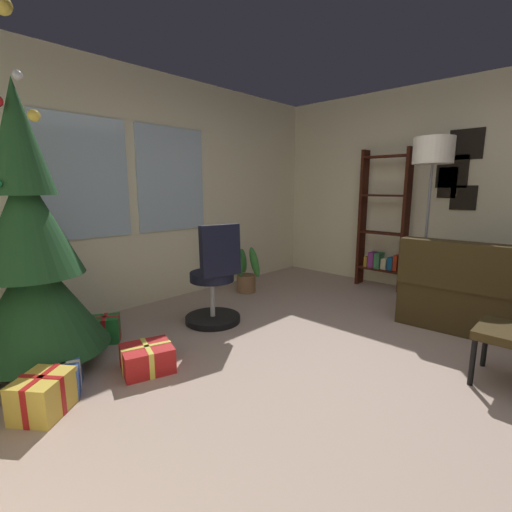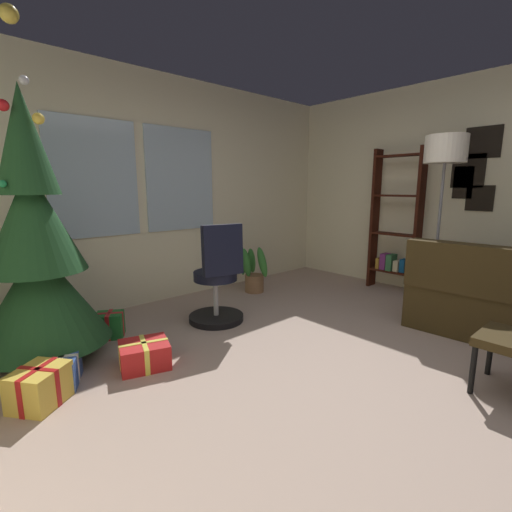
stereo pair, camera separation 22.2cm
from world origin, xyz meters
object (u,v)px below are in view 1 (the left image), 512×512
object	(u,v)px
gift_box_green	(106,329)
bookshelf	(383,229)
gift_box_red	(147,358)
gift_box_blue	(64,377)
gift_box_gold	(43,395)
potted_plant	(244,272)
holiday_tree	(32,259)
office_chair	(215,285)
floor_lamp	(433,161)
footstool	(511,338)

from	to	relation	value
gift_box_green	bookshelf	distance (m)	3.60
gift_box_red	gift_box_blue	size ratio (longest dim) A/B	1.19
bookshelf	gift_box_red	bearing A→B (deg)	175.94
gift_box_gold	potted_plant	xyz separation A→B (m)	(2.65, 0.95, 0.16)
holiday_tree	gift_box_green	xyz separation A→B (m)	(0.54, 0.14, -0.74)
holiday_tree	gift_box_gold	xyz separation A→B (m)	(-0.19, -0.62, -0.73)
gift_box_red	gift_box_gold	world-z (taller)	gift_box_gold
office_chair	floor_lamp	bearing A→B (deg)	-33.40
gift_box_green	gift_box_blue	xyz separation A→B (m)	(-0.55, -0.60, -0.01)
holiday_tree	floor_lamp	xyz separation A→B (m)	(3.48, -1.55, 0.79)
office_chair	bookshelf	distance (m)	2.55
gift_box_red	gift_box_green	size ratio (longest dim) A/B	1.42
gift_box_green	potted_plant	bearing A→B (deg)	5.70
gift_box_green	bookshelf	bearing A→B (deg)	-16.08
holiday_tree	gift_box_gold	bearing A→B (deg)	-106.60
office_chair	gift_box_red	bearing A→B (deg)	-159.63
footstool	gift_box_green	bearing A→B (deg)	120.50
gift_box_red	gift_box_green	distance (m)	0.74
gift_box_blue	office_chair	distance (m)	1.55
holiday_tree	bookshelf	xyz separation A→B (m)	(3.94, -0.84, -0.04)
gift_box_blue	bookshelf	xyz separation A→B (m)	(3.95, -0.38, 0.71)
gift_box_green	office_chair	size ratio (longest dim) A/B	0.30
bookshelf	footstool	bearing A→B (deg)	-135.57
holiday_tree	floor_lamp	world-z (taller)	holiday_tree
gift_box_red	potted_plant	size ratio (longest dim) A/B	0.64
gift_box_red	floor_lamp	xyz separation A→B (m)	(2.96, -0.95, 1.54)
bookshelf	floor_lamp	distance (m)	1.18
footstool	bookshelf	distance (m)	2.55
gift_box_green	gift_box_gold	world-z (taller)	gift_box_gold
gift_box_gold	bookshelf	xyz separation A→B (m)	(4.12, -0.22, 0.69)
holiday_tree	floor_lamp	size ratio (longest dim) A/B	1.36
bookshelf	potted_plant	bearing A→B (deg)	141.45
gift_box_red	potted_plant	world-z (taller)	potted_plant
holiday_tree	gift_box_gold	size ratio (longest dim) A/B	6.31
bookshelf	floor_lamp	size ratio (longest dim) A/B	0.98
bookshelf	potted_plant	world-z (taller)	bookshelf
gift_box_green	gift_box_gold	bearing A→B (deg)	-133.72
footstool	potted_plant	distance (m)	2.94
office_chair	floor_lamp	xyz separation A→B (m)	(1.99, -1.31, 1.24)
holiday_tree	bookshelf	world-z (taller)	holiday_tree
footstool	potted_plant	size ratio (longest dim) A/B	0.63
gift_box_blue	potted_plant	distance (m)	2.60
holiday_tree	gift_box_green	bearing A→B (deg)	14.22
footstool	holiday_tree	world-z (taller)	holiday_tree
gift_box_red	floor_lamp	bearing A→B (deg)	-17.83
office_chair	potted_plant	size ratio (longest dim) A/B	1.48
gift_box_green	potted_plant	xyz separation A→B (m)	(1.93, 0.19, 0.16)
gift_box_blue	floor_lamp	size ratio (longest dim) A/B	0.19
floor_lamp	footstool	bearing A→B (deg)	-141.93
footstool	floor_lamp	size ratio (longest dim) A/B	0.23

